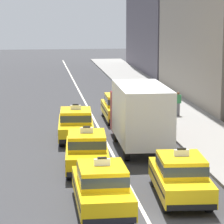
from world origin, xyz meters
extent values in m
cube|color=silver|center=(0.00, 20.00, 0.00)|extent=(0.14, 80.00, 0.01)
cube|color=gray|center=(5.60, 15.00, 0.07)|extent=(4.00, 90.00, 0.15)
cylinder|color=black|center=(-2.15, 3.87, 0.32)|extent=(0.24, 0.64, 0.64)
cylinder|color=black|center=(-0.67, 3.87, 0.32)|extent=(0.24, 0.64, 0.64)
cylinder|color=black|center=(-2.15, 0.81, 0.32)|extent=(0.24, 0.64, 0.64)
cylinder|color=black|center=(-0.68, 0.81, 0.32)|extent=(0.24, 0.64, 0.64)
cube|color=yellow|center=(-1.41, 2.34, 0.67)|extent=(1.81, 4.50, 0.70)
cube|color=black|center=(-1.41, 2.34, 0.72)|extent=(1.83, 4.14, 0.10)
cube|color=yellow|center=(-1.41, 2.19, 1.34)|extent=(1.60, 2.10, 0.64)
cube|color=#2D3842|center=(-1.41, 2.19, 1.34)|extent=(1.62, 2.12, 0.35)
cube|color=white|center=(-1.41, 2.19, 1.78)|extent=(0.56, 0.12, 0.24)
cube|color=black|center=(-1.41, 2.19, 1.93)|extent=(0.32, 0.11, 0.06)
cube|color=black|center=(-1.41, 4.55, 0.42)|extent=(1.71, 0.14, 0.20)
cube|color=black|center=(-1.41, 0.13, 0.42)|extent=(1.71, 0.14, 0.20)
cylinder|color=black|center=(-2.10, 9.26, 0.32)|extent=(0.28, 0.66, 0.64)
cylinder|color=black|center=(-0.62, 9.16, 0.32)|extent=(0.28, 0.66, 0.64)
cylinder|color=black|center=(-2.31, 6.21, 0.32)|extent=(0.28, 0.66, 0.64)
cylinder|color=black|center=(-0.84, 6.10, 0.32)|extent=(0.28, 0.66, 0.64)
cube|color=yellow|center=(-1.47, 7.68, 0.67)|extent=(2.11, 4.61, 0.70)
cube|color=black|center=(-1.47, 7.68, 0.72)|extent=(2.10, 4.26, 0.10)
cube|color=yellow|center=(-1.48, 7.53, 1.34)|extent=(1.74, 2.21, 0.64)
cube|color=#2D3842|center=(-1.48, 7.53, 1.34)|extent=(1.76, 2.23, 0.35)
cube|color=white|center=(-1.48, 7.53, 1.78)|extent=(0.57, 0.16, 0.24)
cube|color=black|center=(-1.48, 7.53, 1.93)|extent=(0.33, 0.13, 0.06)
cube|color=black|center=(-1.31, 9.89, 0.42)|extent=(1.72, 0.26, 0.20)
cube|color=black|center=(-1.62, 5.48, 0.42)|extent=(1.72, 0.26, 0.20)
cylinder|color=black|center=(-2.18, 15.15, 0.32)|extent=(0.28, 0.65, 0.64)
cylinder|color=black|center=(-0.70, 15.06, 0.32)|extent=(0.28, 0.65, 0.64)
cylinder|color=black|center=(-2.36, 12.10, 0.32)|extent=(0.28, 0.65, 0.64)
cylinder|color=black|center=(-0.89, 12.01, 0.32)|extent=(0.28, 0.65, 0.64)
cube|color=yellow|center=(-1.53, 13.58, 0.67)|extent=(2.07, 4.60, 0.70)
cube|color=black|center=(-1.53, 13.58, 0.72)|extent=(2.07, 4.24, 0.10)
cube|color=yellow|center=(-1.54, 13.43, 1.34)|extent=(1.73, 2.19, 0.64)
cube|color=#2D3842|center=(-1.54, 13.43, 1.34)|extent=(1.75, 2.22, 0.35)
cube|color=white|center=(-1.54, 13.43, 1.78)|extent=(0.57, 0.15, 0.24)
cube|color=black|center=(-1.54, 13.43, 1.93)|extent=(0.33, 0.13, 0.06)
cube|color=black|center=(-1.40, 15.79, 0.42)|extent=(1.72, 0.24, 0.20)
cube|color=black|center=(-1.67, 11.38, 0.42)|extent=(1.72, 0.24, 0.20)
cylinder|color=black|center=(0.99, 4.84, 0.32)|extent=(0.28, 0.65, 0.64)
cylinder|color=black|center=(2.46, 4.74, 0.32)|extent=(0.28, 0.65, 0.64)
cylinder|color=black|center=(0.79, 1.79, 0.32)|extent=(0.28, 0.65, 0.64)
cylinder|color=black|center=(2.27, 1.69, 0.32)|extent=(0.28, 0.65, 0.64)
cube|color=yellow|center=(1.63, 3.27, 0.67)|extent=(2.09, 4.61, 0.70)
cube|color=black|center=(1.63, 3.27, 0.72)|extent=(2.08, 4.25, 0.10)
cube|color=yellow|center=(1.62, 3.12, 1.34)|extent=(1.73, 2.20, 0.64)
cube|color=#2D3842|center=(1.62, 3.12, 1.34)|extent=(1.75, 2.22, 0.35)
cube|color=white|center=(1.62, 3.12, 1.78)|extent=(0.57, 0.16, 0.24)
cube|color=black|center=(1.62, 3.12, 1.93)|extent=(0.33, 0.13, 0.06)
cube|color=black|center=(1.77, 5.47, 0.42)|extent=(1.72, 0.25, 0.20)
cube|color=black|center=(1.49, 1.06, 0.42)|extent=(1.72, 0.25, 0.20)
cylinder|color=black|center=(0.55, 12.81, 0.32)|extent=(0.25, 0.64, 0.64)
cylinder|color=black|center=(2.45, 12.78, 0.32)|extent=(0.25, 0.64, 0.64)
cylinder|color=black|center=(0.49, 8.91, 0.32)|extent=(0.25, 0.64, 0.64)
cylinder|color=black|center=(2.39, 8.88, 0.32)|extent=(0.25, 0.64, 0.64)
cube|color=maroon|center=(1.52, 13.78, 1.37)|extent=(2.13, 2.23, 2.10)
cube|color=#2D3842|center=(1.53, 14.85, 1.67)|extent=(1.93, 0.09, 0.76)
cube|color=silver|center=(1.47, 10.52, 1.92)|extent=(2.38, 5.23, 2.70)
cylinder|color=black|center=(0.76, 20.11, 0.32)|extent=(0.25, 0.64, 0.64)
cylinder|color=black|center=(2.24, 20.09, 0.32)|extent=(0.25, 0.64, 0.64)
cylinder|color=black|center=(0.72, 17.05, 0.32)|extent=(0.25, 0.64, 0.64)
cylinder|color=black|center=(2.20, 17.03, 0.32)|extent=(0.25, 0.64, 0.64)
cube|color=yellow|center=(1.48, 18.57, 0.67)|extent=(1.86, 4.52, 0.70)
cube|color=black|center=(1.48, 18.57, 0.72)|extent=(1.88, 4.17, 0.10)
cube|color=yellow|center=(1.48, 18.42, 1.34)|extent=(1.63, 2.12, 0.64)
cube|color=#2D3842|center=(1.48, 18.42, 1.34)|extent=(1.65, 2.14, 0.35)
cube|color=white|center=(1.48, 18.42, 1.78)|extent=(0.56, 0.13, 0.24)
cube|color=black|center=(1.48, 18.42, 1.93)|extent=(0.32, 0.11, 0.06)
cube|color=black|center=(1.51, 20.78, 0.42)|extent=(1.71, 0.16, 0.20)
cube|color=black|center=(1.45, 16.36, 0.42)|extent=(1.71, 0.16, 0.20)
cylinder|color=slate|center=(5.36, 18.99, 0.55)|extent=(0.24, 0.24, 0.80)
cube|color=#338C4C|center=(5.36, 18.99, 1.22)|extent=(0.36, 0.22, 0.53)
sphere|color=brown|center=(5.36, 18.99, 1.59)|extent=(0.20, 0.20, 0.20)
camera|label=1|loc=(-3.63, -17.55, 7.11)|focal=95.63mm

